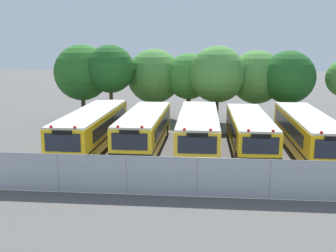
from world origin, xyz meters
The scene contains 15 objects.
ground_plane centered at (0.00, 0.00, 0.00)m, with size 160.00×160.00×0.00m, color #514F4C.
school_bus_0 centered at (-7.08, -0.18, 1.42)m, with size 2.55×11.55×2.69m.
school_bus_1 centered at (-3.58, 0.12, 1.37)m, with size 2.60×10.47×2.59m.
school_bus_2 centered at (0.06, 0.15, 1.37)m, with size 2.70×11.35×2.60m.
school_bus_3 centered at (3.41, 0.12, 1.34)m, with size 2.57×10.56×2.53m.
school_bus_4 centered at (7.06, -0.19, 1.41)m, with size 2.45×11.55×2.67m.
tree_0 centered at (-10.69, 10.05, 4.38)m, with size 5.08×5.08×6.92m.
tree_1 centered at (-8.18, 9.37, 4.84)m, with size 4.36×4.26×6.90m.
tree_2 centered at (-4.28, 11.81, 3.99)m, with size 5.10×5.10×6.50m.
tree_3 centered at (-0.99, 10.95, 4.08)m, with size 4.22×4.22×6.14m.
tree_4 centered at (1.31, 9.63, 4.45)m, with size 4.96×4.96×6.80m.
tree_5 centered at (4.93, 10.86, 4.08)m, with size 4.80×4.80×6.41m.
tree_6 centered at (7.55, 9.63, 4.18)m, with size 4.59×4.59×6.41m.
chainlink_fence centered at (0.20, -8.50, 0.99)m, with size 19.93×0.07×1.92m.
traffic_cone centered at (-0.47, -6.98, 0.31)m, with size 0.47×0.47×0.62m, color #EA5914.
Camera 1 is at (0.58, -26.59, 7.07)m, focal length 43.77 mm.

